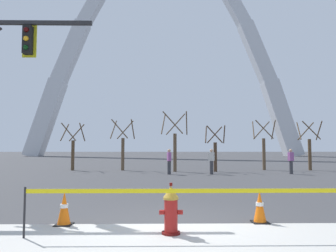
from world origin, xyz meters
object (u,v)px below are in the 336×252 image
Objects in this scene: monument_arch at (164,56)px; traffic_cone_by_hydrant at (64,208)px; pedestrian_standing_center at (211,161)px; pedestrian_walking_left at (291,161)px; traffic_cone_mid_sidewalk at (260,207)px; fire_hydrant at (171,210)px; pedestrian_walking_right at (169,161)px.

traffic_cone_by_hydrant is at bearing -92.42° from monument_arch.
monument_arch is 34.31× the size of pedestrian_standing_center.
pedestrian_walking_left and pedestrian_standing_center have the same top height.
pedestrian_standing_center is (0.88, 12.83, 0.46)m from traffic_cone_mid_sidewalk.
traffic_cone_by_hydrant is at bearing 162.17° from fire_hydrant.
pedestrian_walking_right is (-2.67, -0.02, 0.00)m from pedestrian_standing_center.
monument_arch is at bearing 87.58° from traffic_cone_by_hydrant.
traffic_cone_mid_sidewalk is 0.46× the size of pedestrian_standing_center.
traffic_cone_by_hydrant is 58.78m from monument_arch.
pedestrian_standing_center is at bearing 68.20° from traffic_cone_by_hydrant.
pedestrian_walking_right is at bearing 97.95° from traffic_cone_mid_sidewalk.
traffic_cone_by_hydrant is 0.01× the size of monument_arch.
pedestrian_walking_right is (0.22, 13.70, 0.35)m from fire_hydrant.
traffic_cone_mid_sidewalk is 58.62m from monument_arch.
traffic_cone_mid_sidewalk is (4.31, 0.15, 0.00)m from traffic_cone_by_hydrant.
fire_hydrant is 0.62× the size of pedestrian_walking_right.
monument_arch is at bearing 89.96° from fire_hydrant.
fire_hydrant is at bearing -101.91° from pedestrian_standing_center.
traffic_cone_by_hydrant is (-2.30, 0.74, -0.11)m from fire_hydrant.
traffic_cone_mid_sidewalk is at bearing -93.94° from pedestrian_standing_center.
monument_arch is (0.04, 56.06, 19.63)m from fire_hydrant.
pedestrian_standing_center is (5.19, 12.98, 0.46)m from traffic_cone_by_hydrant.
traffic_cone_by_hydrant is 0.46× the size of pedestrian_walking_right.
traffic_cone_mid_sidewalk is 0.01× the size of monument_arch.
fire_hydrant is at bearing -120.05° from pedestrian_walking_left.
fire_hydrant is at bearing -17.83° from traffic_cone_by_hydrant.
fire_hydrant is 0.62× the size of pedestrian_walking_left.
pedestrian_standing_center is 2.67m from pedestrian_walking_right.
fire_hydrant is 14.03m from pedestrian_standing_center.
traffic_cone_by_hydrant is at bearing -128.22° from pedestrian_walking_left.
pedestrian_walking_right is at bearing 79.00° from traffic_cone_by_hydrant.
fire_hydrant reaches higher than traffic_cone_by_hydrant.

